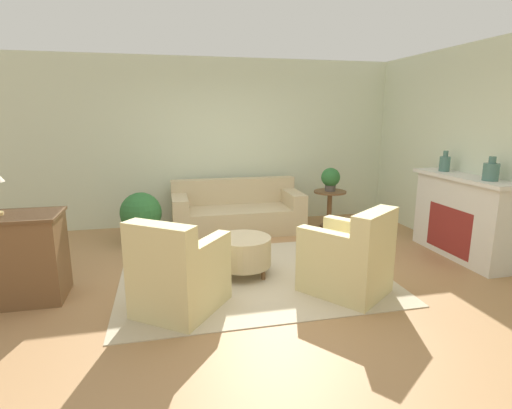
{
  "coord_description": "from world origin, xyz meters",
  "views": [
    {
      "loc": [
        -0.96,
        -4.31,
        1.88
      ],
      "look_at": [
        0.15,
        0.55,
        0.75
      ],
      "focal_mm": 28.0,
      "sensor_mm": 36.0,
      "label": 1
    }
  ],
  "objects_px": {
    "armchair_right": "(349,260)",
    "side_table": "(330,202)",
    "potted_plant_floor": "(141,214)",
    "vase_mantel_far": "(491,171)",
    "potted_plant_on_side_table": "(331,178)",
    "couch": "(237,213)",
    "ottoman_table": "(243,251)",
    "dresser": "(1,258)",
    "vase_mantel_near": "(445,163)",
    "armchair_left": "(178,275)"
  },
  "relations": [
    {
      "from": "potted_plant_floor",
      "to": "side_table",
      "type": "bearing_deg",
      "value": 4.22
    },
    {
      "from": "vase_mantel_far",
      "to": "armchair_right",
      "type": "bearing_deg",
      "value": -171.05
    },
    {
      "from": "side_table",
      "to": "ottoman_table",
      "type": "bearing_deg",
      "value": -136.57
    },
    {
      "from": "side_table",
      "to": "armchair_left",
      "type": "bearing_deg",
      "value": -136.64
    },
    {
      "from": "armchair_right",
      "to": "dresser",
      "type": "distance_m",
      "value": 3.56
    },
    {
      "from": "ottoman_table",
      "to": "side_table",
      "type": "bearing_deg",
      "value": 43.43
    },
    {
      "from": "ottoman_table",
      "to": "armchair_left",
      "type": "bearing_deg",
      "value": -136.82
    },
    {
      "from": "ottoman_table",
      "to": "potted_plant_floor",
      "type": "relative_size",
      "value": 0.86
    },
    {
      "from": "armchair_right",
      "to": "couch",
      "type": "bearing_deg",
      "value": 105.87
    },
    {
      "from": "armchair_right",
      "to": "vase_mantel_near",
      "type": "distance_m",
      "value": 2.38
    },
    {
      "from": "dresser",
      "to": "vase_mantel_near",
      "type": "relative_size",
      "value": 4.2
    },
    {
      "from": "vase_mantel_near",
      "to": "potted_plant_on_side_table",
      "type": "bearing_deg",
      "value": 129.26
    },
    {
      "from": "potted_plant_on_side_table",
      "to": "potted_plant_floor",
      "type": "distance_m",
      "value": 3.09
    },
    {
      "from": "ottoman_table",
      "to": "potted_plant_on_side_table",
      "type": "height_order",
      "value": "potted_plant_on_side_table"
    },
    {
      "from": "armchair_left",
      "to": "potted_plant_on_side_table",
      "type": "bearing_deg",
      "value": 43.36
    },
    {
      "from": "vase_mantel_far",
      "to": "potted_plant_floor",
      "type": "bearing_deg",
      "value": 155.03
    },
    {
      "from": "couch",
      "to": "vase_mantel_near",
      "type": "bearing_deg",
      "value": -29.02
    },
    {
      "from": "potted_plant_on_side_table",
      "to": "ottoman_table",
      "type": "bearing_deg",
      "value": -136.57
    },
    {
      "from": "side_table",
      "to": "potted_plant_on_side_table",
      "type": "xyz_separation_m",
      "value": [
        0.0,
        0.0,
        0.41
      ]
    },
    {
      "from": "couch",
      "to": "vase_mantel_near",
      "type": "height_order",
      "value": "vase_mantel_near"
    },
    {
      "from": "vase_mantel_far",
      "to": "potted_plant_on_side_table",
      "type": "xyz_separation_m",
      "value": [
        -1.1,
        2.16,
        -0.38
      ]
    },
    {
      "from": "armchair_left",
      "to": "potted_plant_on_side_table",
      "type": "distance_m",
      "value": 3.62
    },
    {
      "from": "dresser",
      "to": "potted_plant_floor",
      "type": "xyz_separation_m",
      "value": [
        1.27,
        1.64,
        -0.02
      ]
    },
    {
      "from": "couch",
      "to": "side_table",
      "type": "relative_size",
      "value": 3.35
    },
    {
      "from": "vase_mantel_far",
      "to": "potted_plant_floor",
      "type": "height_order",
      "value": "vase_mantel_far"
    },
    {
      "from": "dresser",
      "to": "potted_plant_floor",
      "type": "height_order",
      "value": "dresser"
    },
    {
      "from": "dresser",
      "to": "vase_mantel_near",
      "type": "xyz_separation_m",
      "value": [
        5.43,
        0.52,
        0.75
      ]
    },
    {
      "from": "ottoman_table",
      "to": "vase_mantel_far",
      "type": "distance_m",
      "value": 3.1
    },
    {
      "from": "vase_mantel_near",
      "to": "dresser",
      "type": "bearing_deg",
      "value": -174.57
    },
    {
      "from": "vase_mantel_far",
      "to": "potted_plant_on_side_table",
      "type": "height_order",
      "value": "vase_mantel_far"
    },
    {
      "from": "armchair_right",
      "to": "vase_mantel_far",
      "type": "relative_size",
      "value": 3.66
    },
    {
      "from": "armchair_right",
      "to": "side_table",
      "type": "height_order",
      "value": "armchair_right"
    },
    {
      "from": "armchair_left",
      "to": "couch",
      "type": "bearing_deg",
      "value": 68.06
    },
    {
      "from": "dresser",
      "to": "potted_plant_floor",
      "type": "distance_m",
      "value": 2.07
    },
    {
      "from": "armchair_right",
      "to": "vase_mantel_far",
      "type": "xyz_separation_m",
      "value": [
        1.93,
        0.3,
        0.85
      ]
    },
    {
      "from": "dresser",
      "to": "potted_plant_on_side_table",
      "type": "relative_size",
      "value": 3.07
    },
    {
      "from": "vase_mantel_near",
      "to": "couch",
      "type": "bearing_deg",
      "value": 150.98
    },
    {
      "from": "couch",
      "to": "potted_plant_on_side_table",
      "type": "height_order",
      "value": "potted_plant_on_side_table"
    },
    {
      "from": "armchair_left",
      "to": "ottoman_table",
      "type": "relative_size",
      "value": 1.59
    },
    {
      "from": "couch",
      "to": "potted_plant_floor",
      "type": "distance_m",
      "value": 1.55
    },
    {
      "from": "side_table",
      "to": "dresser",
      "type": "height_order",
      "value": "dresser"
    },
    {
      "from": "couch",
      "to": "potted_plant_on_side_table",
      "type": "bearing_deg",
      "value": -4.87
    },
    {
      "from": "armchair_right",
      "to": "potted_plant_floor",
      "type": "xyz_separation_m",
      "value": [
        -2.23,
        2.24,
        0.08
      ]
    },
    {
      "from": "side_table",
      "to": "potted_plant_floor",
      "type": "distance_m",
      "value": 3.07
    },
    {
      "from": "armchair_right",
      "to": "vase_mantel_far",
      "type": "height_order",
      "value": "vase_mantel_far"
    },
    {
      "from": "dresser",
      "to": "potted_plant_on_side_table",
      "type": "height_order",
      "value": "potted_plant_on_side_table"
    },
    {
      "from": "ottoman_table",
      "to": "vase_mantel_near",
      "type": "xyz_separation_m",
      "value": [
        2.93,
        0.39,
        0.92
      ]
    },
    {
      "from": "armchair_right",
      "to": "side_table",
      "type": "relative_size",
      "value": 1.7
    },
    {
      "from": "armchair_left",
      "to": "ottoman_table",
      "type": "bearing_deg",
      "value": 43.18
    },
    {
      "from": "ottoman_table",
      "to": "dresser",
      "type": "height_order",
      "value": "dresser"
    }
  ]
}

